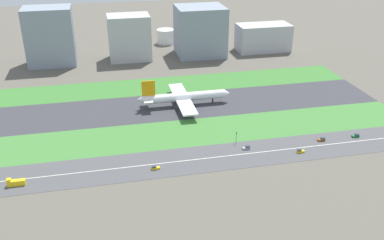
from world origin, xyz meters
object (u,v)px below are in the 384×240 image
Objects in this scene: hangar_building at (129,37)px; fuel_tank_east at (214,33)px; traffic_light at (236,137)px; fuel_tank_west at (166,36)px; car_2 at (247,148)px; car_1 at (155,168)px; terminal_building at (50,36)px; truck_0 at (16,182)px; car_3 at (356,136)px; cargo_warehouse at (263,38)px; car_4 at (322,139)px; office_tower at (200,31)px; airliner at (183,97)px; car_0 at (300,151)px; fuel_tank_centre at (189,36)px.

hangar_building is 102.21m from fuel_tank_east.
fuel_tank_west reaches higher than traffic_light.
traffic_light is (-3.68, 7.99, 3.37)m from car_2.
car_1 is 0.09× the size of terminal_building.
truck_0 is 0.39× the size of fuel_tank_east.
terminal_building reaches higher than truck_0.
car_3 is 1.00× the size of car_2.
fuel_tank_east reaches higher than traffic_light.
car_2 is 198.45m from cargo_warehouse.
cargo_warehouse is at bearing 64.79° from traffic_light.
car_4 is (99.20, 10.00, 0.00)m from car_1.
car_2 is (53.21, 10.00, 0.00)m from car_1.
car_3 is 189.91m from truck_0.
car_4 and car_2 have the same top height.
office_tower is 2.50× the size of fuel_tank_west.
traffic_light is (19.39, -60.01, -1.94)m from airliner.
car_3 is 0.20× the size of fuel_tank_east.
airliner is at bearing -131.62° from cargo_warehouse.
terminal_building is 2.77× the size of fuel_tank_west.
car_4 is at bearing -9.14° from traffic_light.
car_3 is at bearing -166.05° from car_0.
car_1 and car_2 have the same top height.
fuel_tank_west is (-25.21, 45.00, -15.16)m from office_tower.
truck_0 is 273.82m from fuel_tank_centre.
airliner is 148.67m from terminal_building.
car_3 is 190.49m from office_tower.
fuel_tank_centre is at bearing 0.00° from fuel_tank_west.
fuel_tank_east is (26.49, 0.00, 1.48)m from fuel_tank_centre.
fuel_tank_west is at bearing 22.71° from terminal_building.
fuel_tank_west is at bearing 85.01° from airliner.
car_1 is 0.25× the size of fuel_tank_centre.
car_1 is 1.00× the size of car_4.
cargo_warehouse reaches higher than traffic_light.
car_2 is at bearing 180.00° from car_3.
car_2 is 122.03m from truck_0.
truck_0 is at bearing -124.61° from fuel_tank_east.
hangar_building is (4.20, 192.00, 19.00)m from car_1.
hangar_building reaches higher than truck_0.
terminal_building reaches higher than car_3.
cargo_warehouse is at bearing 0.00° from office_tower.
terminal_building is (4.91, 192.00, 22.99)m from truck_0.
hangar_building is at bearing -131.50° from fuel_tank_west.
car_0 is 237.38m from fuel_tank_centre.
car_4 is at bearing -174.24° from car_1.
fuel_tank_west is 51.14m from fuel_tank_east.
fuel_tank_east is (90.95, 45.00, -12.19)m from hangar_building.
car_3 is 22.04m from car_4.
terminal_building is at bearing 123.01° from traffic_light.
truck_0 is at bearing -91.47° from terminal_building.
airliner is at bearing -103.62° from fuel_tank_centre.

